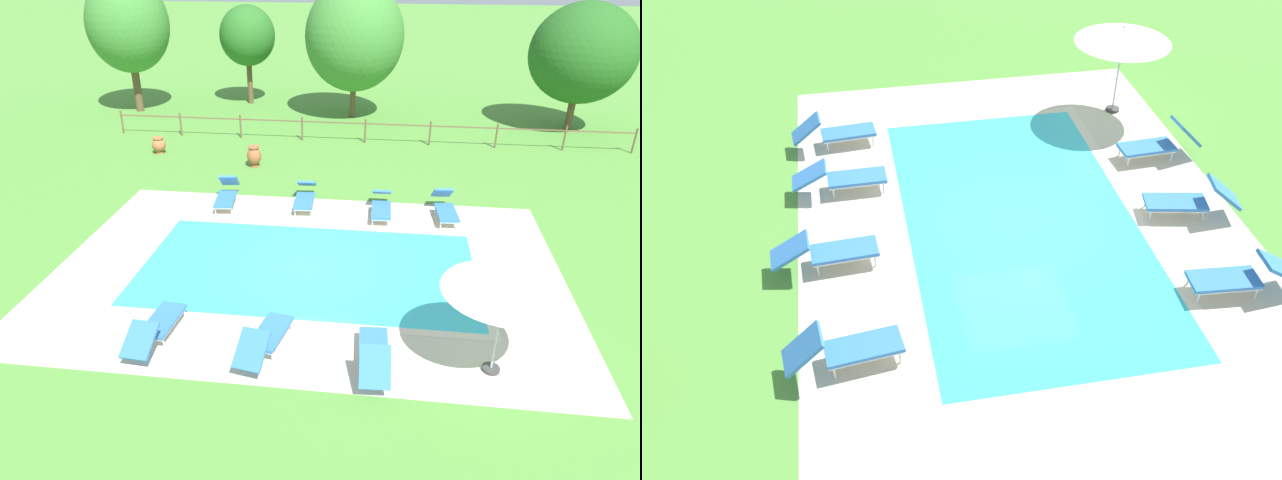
# 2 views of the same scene
# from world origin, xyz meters

# --- Properties ---
(ground_plane) EXTENTS (160.00, 160.00, 0.00)m
(ground_plane) POSITION_xyz_m (0.00, 0.00, 0.00)
(ground_plane) COLOR #518E38
(pool_deck_paving) EXTENTS (13.33, 9.26, 0.01)m
(pool_deck_paving) POSITION_xyz_m (0.00, 0.00, 0.00)
(pool_deck_paving) COLOR beige
(pool_deck_paving) RESTS_ON ground
(swimming_pool_water) EXTENTS (8.84, 4.78, 0.01)m
(swimming_pool_water) POSITION_xyz_m (0.00, 0.00, 0.01)
(swimming_pool_water) COLOR #38C6D1
(swimming_pool_water) RESTS_ON ground
(pool_coping_rim) EXTENTS (9.32, 5.26, 0.01)m
(pool_coping_rim) POSITION_xyz_m (0.00, 0.00, 0.01)
(pool_coping_rim) COLOR beige
(pool_coping_rim) RESTS_ON ground
(sun_lounger_north_near_steps) EXTENTS (0.74, 2.09, 0.75)m
(sun_lounger_north_near_steps) POSITION_xyz_m (-0.67, 4.00, 0.36)
(sun_lounger_north_near_steps) COLOR #3370BC
(sun_lounger_north_near_steps) RESTS_ON ground
(sun_lounger_north_mid) EXTENTS (0.75, 2.08, 0.77)m
(sun_lounger_north_mid) POSITION_xyz_m (-2.79, -3.46, 0.36)
(sun_lounger_north_mid) COLOR #3370BC
(sun_lounger_north_mid) RESTS_ON ground
(sun_lounger_north_far) EXTENTS (0.85, 2.03, 0.87)m
(sun_lounger_north_far) POSITION_xyz_m (-3.27, 3.80, 0.38)
(sun_lounger_north_far) COLOR #3370BC
(sun_lounger_north_far) RESTS_ON ground
(sun_lounger_north_end) EXTENTS (0.71, 1.96, 0.92)m
(sun_lounger_north_end) POSITION_xyz_m (1.91, -3.82, 0.38)
(sun_lounger_north_end) COLOR #3370BC
(sun_lounger_north_end) RESTS_ON ground
(sun_lounger_south_near_corner) EXTENTS (0.78, 2.04, 0.84)m
(sun_lounger_south_near_corner) POSITION_xyz_m (3.85, 3.66, 0.37)
(sun_lounger_south_near_corner) COLOR #3370BC
(sun_lounger_south_near_corner) RESTS_ON ground
(sun_lounger_south_mid) EXTENTS (0.96, 2.06, 0.87)m
(sun_lounger_south_mid) POSITION_xyz_m (-0.36, -3.57, 0.38)
(sun_lounger_south_mid) COLOR #3370BC
(sun_lounger_south_mid) RESTS_ON ground
(sun_lounger_south_far) EXTENTS (0.64, 2.08, 0.72)m
(sun_lounger_south_far) POSITION_xyz_m (1.84, 3.59, 0.35)
(sun_lounger_south_far) COLOR #3370BC
(sun_lounger_south_far) RESTS_ON ground
(patio_umbrella_open_foreground) EXTENTS (2.41, 2.41, 2.33)m
(patio_umbrella_open_foreground) POSITION_xyz_m (4.28, -3.59, 2.09)
(patio_umbrella_open_foreground) COLOR #383838
(patio_umbrella_open_foreground) RESTS_ON ground
(terracotta_urn_near_fence) EXTENTS (0.55, 0.55, 0.82)m
(terracotta_urn_near_fence) POSITION_xyz_m (-3.19, 7.47, 0.44)
(terracotta_urn_near_fence) COLOR #A85B38
(terracotta_urn_near_fence) RESTS_ON ground
(terracotta_urn_by_tree) EXTENTS (0.56, 0.56, 0.69)m
(terracotta_urn_by_tree) POSITION_xyz_m (-7.47, 8.52, 0.37)
(terracotta_urn_by_tree) COLOR #B7663D
(terracotta_urn_by_tree) RESTS_ON ground
(perimeter_fence) EXTENTS (22.31, 0.08, 1.05)m
(perimeter_fence) POSITION_xyz_m (0.92, 11.04, 0.68)
(perimeter_fence) COLOR brown
(perimeter_fence) RESTS_ON ground
(tree_far_west) EXTENTS (4.00, 4.00, 6.56)m
(tree_far_west) POSITION_xyz_m (-11.07, 14.97, 4.25)
(tree_far_west) COLOR brown
(tree_far_west) RESTS_ON ground
(tree_west_mid) EXTENTS (4.58, 4.58, 5.63)m
(tree_west_mid) POSITION_xyz_m (10.24, 14.22, 3.45)
(tree_west_mid) COLOR brown
(tree_west_mid) RESTS_ON ground
(tree_centre) EXTENTS (4.70, 4.70, 6.39)m
(tree_centre) POSITION_xyz_m (0.05, 15.16, 3.85)
(tree_centre) COLOR brown
(tree_centre) RESTS_ON ground
(tree_east_mid) EXTENTS (2.90, 2.90, 5.05)m
(tree_east_mid) POSITION_xyz_m (-5.69, 17.31, 3.50)
(tree_east_mid) COLOR brown
(tree_east_mid) RESTS_ON ground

